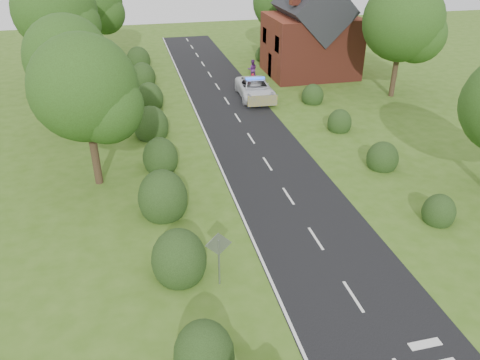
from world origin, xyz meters
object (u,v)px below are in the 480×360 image
object	(u,v)px
pedestrian_red	(252,82)
road_sign	(219,251)
police_van	(255,89)
pedestrian_purple	(252,69)

from	to	relation	value
pedestrian_red	road_sign	bearing A→B (deg)	63.21
road_sign	police_van	distance (m)	23.48
road_sign	pedestrian_purple	distance (m)	29.01
police_van	pedestrian_red	size ratio (longest dim) A/B	3.90
pedestrian_red	pedestrian_purple	size ratio (longest dim) A/B	0.84
pedestrian_red	pedestrian_purple	world-z (taller)	pedestrian_purple
pedestrian_red	pedestrian_purple	distance (m)	3.59
pedestrian_red	police_van	bearing A→B (deg)	73.01
police_van	pedestrian_purple	size ratio (longest dim) A/B	3.26
pedestrian_purple	police_van	bearing A→B (deg)	84.97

